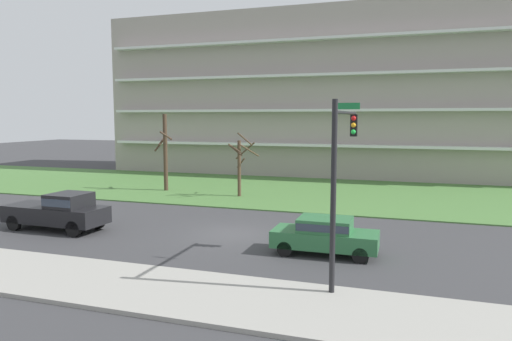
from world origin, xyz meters
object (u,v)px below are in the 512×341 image
object	(u,v)px
traffic_signal_mast	(342,158)
tree_left	(240,163)
sedan_green_near_left	(325,234)
tree_far_left	(165,152)
pickup_black_center_left	(59,211)

from	to	relation	value
traffic_signal_mast	tree_left	bearing A→B (deg)	121.92
traffic_signal_mast	sedan_green_near_left	bearing A→B (deg)	110.68
tree_far_left	pickup_black_center_left	world-z (taller)	tree_far_left
pickup_black_center_left	traffic_signal_mast	world-z (taller)	traffic_signal_mast
tree_left	traffic_signal_mast	size ratio (longest dim) A/B	0.75
tree_far_left	sedan_green_near_left	distance (m)	19.90
pickup_black_center_left	sedan_green_near_left	bearing A→B (deg)	1.81
pickup_black_center_left	traffic_signal_mast	distance (m)	15.32
traffic_signal_mast	tree_far_left	bearing A→B (deg)	135.13
tree_far_left	traffic_signal_mast	xyz separation A→B (m)	(15.88, -15.81, 1.23)
tree_left	pickup_black_center_left	world-z (taller)	tree_left
tree_far_left	tree_left	distance (m)	6.61
tree_left	tree_far_left	bearing A→B (deg)	172.99
tree_left	traffic_signal_mast	world-z (taller)	traffic_signal_mast
pickup_black_center_left	tree_far_left	bearing A→B (deg)	96.91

